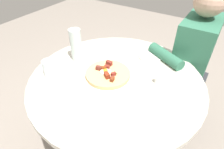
{
  "coord_description": "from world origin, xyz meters",
  "views": [
    {
      "loc": [
        0.72,
        0.43,
        1.39
      ],
      "look_at": [
        0.01,
        -0.02,
        0.73
      ],
      "focal_mm": 30.21,
      "sensor_mm": 36.0,
      "label": 1
    }
  ],
  "objects_px": {
    "water_bottle": "(76,45)",
    "pizza_plate": "(108,76)",
    "breakfast_pizza": "(108,74)",
    "knife": "(60,103)",
    "person_seated": "(187,72)",
    "dining_table": "(116,98)",
    "bread_plate": "(150,56)",
    "salt_shaker": "(158,79)",
    "fork": "(62,108)",
    "water_glass": "(49,68)"
  },
  "relations": [
    {
      "from": "pizza_plate",
      "to": "dining_table",
      "type": "bearing_deg",
      "value": 117.66
    },
    {
      "from": "knife",
      "to": "water_glass",
      "type": "bearing_deg",
      "value": 85.9
    },
    {
      "from": "breakfast_pizza",
      "to": "fork",
      "type": "xyz_separation_m",
      "value": [
        0.32,
        -0.05,
        -0.02
      ]
    },
    {
      "from": "bread_plate",
      "to": "salt_shaker",
      "type": "distance_m",
      "value": 0.27
    },
    {
      "from": "dining_table",
      "to": "knife",
      "type": "bearing_deg",
      "value": -20.48
    },
    {
      "from": "fork",
      "to": "person_seated",
      "type": "bearing_deg",
      "value": 5.77
    },
    {
      "from": "breakfast_pizza",
      "to": "water_bottle",
      "type": "height_order",
      "value": "water_bottle"
    },
    {
      "from": "pizza_plate",
      "to": "bread_plate",
      "type": "xyz_separation_m",
      "value": [
        -0.33,
        0.12,
        -0.0
      ]
    },
    {
      "from": "dining_table",
      "to": "water_glass",
      "type": "distance_m",
      "value": 0.44
    },
    {
      "from": "water_bottle",
      "to": "person_seated",
      "type": "bearing_deg",
      "value": 131.39
    },
    {
      "from": "bread_plate",
      "to": "fork",
      "type": "height_order",
      "value": "bread_plate"
    },
    {
      "from": "person_seated",
      "to": "water_bottle",
      "type": "distance_m",
      "value": 0.87
    },
    {
      "from": "knife",
      "to": "dining_table",
      "type": "bearing_deg",
      "value": 8.55
    },
    {
      "from": "breakfast_pizza",
      "to": "salt_shaker",
      "type": "relative_size",
      "value": 5.01
    },
    {
      "from": "knife",
      "to": "fork",
      "type": "bearing_deg",
      "value": -90.0
    },
    {
      "from": "bread_plate",
      "to": "knife",
      "type": "bearing_deg",
      "value": -17.31
    },
    {
      "from": "person_seated",
      "to": "knife",
      "type": "relative_size",
      "value": 6.31
    },
    {
      "from": "water_glass",
      "to": "bread_plate",
      "type": "bearing_deg",
      "value": 140.67
    },
    {
      "from": "person_seated",
      "to": "fork",
      "type": "xyz_separation_m",
      "value": [
        0.91,
        -0.39,
        0.21
      ]
    },
    {
      "from": "dining_table",
      "to": "fork",
      "type": "relative_size",
      "value": 5.47
    },
    {
      "from": "bread_plate",
      "to": "knife",
      "type": "height_order",
      "value": "bread_plate"
    },
    {
      "from": "bread_plate",
      "to": "water_bottle",
      "type": "bearing_deg",
      "value": -54.12
    },
    {
      "from": "dining_table",
      "to": "bread_plate",
      "type": "height_order",
      "value": "bread_plate"
    },
    {
      "from": "dining_table",
      "to": "person_seated",
      "type": "height_order",
      "value": "person_seated"
    },
    {
      "from": "breakfast_pizza",
      "to": "knife",
      "type": "bearing_deg",
      "value": -14.56
    },
    {
      "from": "dining_table",
      "to": "salt_shaker",
      "type": "distance_m",
      "value": 0.3
    },
    {
      "from": "bread_plate",
      "to": "water_bottle",
      "type": "xyz_separation_m",
      "value": [
        0.28,
        -0.38,
        0.1
      ]
    },
    {
      "from": "pizza_plate",
      "to": "fork",
      "type": "relative_size",
      "value": 1.74
    },
    {
      "from": "person_seated",
      "to": "fork",
      "type": "relative_size",
      "value": 6.31
    },
    {
      "from": "bread_plate",
      "to": "fork",
      "type": "distance_m",
      "value": 0.67
    },
    {
      "from": "bread_plate",
      "to": "salt_shaker",
      "type": "xyz_separation_m",
      "value": [
        0.23,
        0.14,
        0.02
      ]
    },
    {
      "from": "pizza_plate",
      "to": "water_bottle",
      "type": "bearing_deg",
      "value": -100.77
    },
    {
      "from": "dining_table",
      "to": "breakfast_pizza",
      "type": "bearing_deg",
      "value": -62.45
    },
    {
      "from": "water_bottle",
      "to": "dining_table",
      "type": "bearing_deg",
      "value": 84.67
    },
    {
      "from": "dining_table",
      "to": "knife",
      "type": "height_order",
      "value": "knife"
    },
    {
      "from": "person_seated",
      "to": "bread_plate",
      "type": "height_order",
      "value": "person_seated"
    },
    {
      "from": "fork",
      "to": "salt_shaker",
      "type": "distance_m",
      "value": 0.52
    },
    {
      "from": "water_bottle",
      "to": "water_glass",
      "type": "bearing_deg",
      "value": -5.22
    },
    {
      "from": "breakfast_pizza",
      "to": "dining_table",
      "type": "bearing_deg",
      "value": 117.55
    },
    {
      "from": "breakfast_pizza",
      "to": "water_bottle",
      "type": "relative_size",
      "value": 1.23
    },
    {
      "from": "water_glass",
      "to": "water_bottle",
      "type": "relative_size",
      "value": 0.49
    },
    {
      "from": "bread_plate",
      "to": "water_glass",
      "type": "distance_m",
      "value": 0.64
    },
    {
      "from": "person_seated",
      "to": "water_glass",
      "type": "relative_size",
      "value": 11.34
    },
    {
      "from": "breakfast_pizza",
      "to": "knife",
      "type": "relative_size",
      "value": 1.4
    },
    {
      "from": "salt_shaker",
      "to": "pizza_plate",
      "type": "bearing_deg",
      "value": -68.28
    },
    {
      "from": "water_bottle",
      "to": "salt_shaker",
      "type": "height_order",
      "value": "water_bottle"
    },
    {
      "from": "bread_plate",
      "to": "water_glass",
      "type": "relative_size",
      "value": 1.56
    },
    {
      "from": "water_bottle",
      "to": "breakfast_pizza",
      "type": "bearing_deg",
      "value": 79.17
    },
    {
      "from": "water_bottle",
      "to": "pizza_plate",
      "type": "bearing_deg",
      "value": 79.23
    },
    {
      "from": "dining_table",
      "to": "breakfast_pizza",
      "type": "distance_m",
      "value": 0.2
    }
  ]
}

